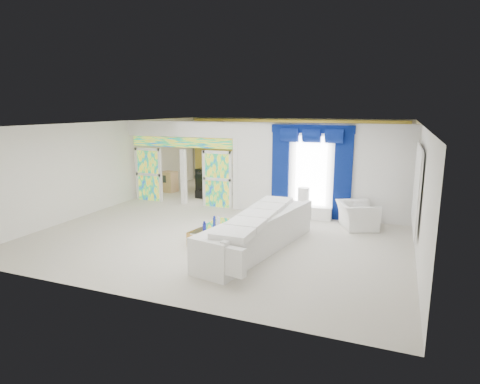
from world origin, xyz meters
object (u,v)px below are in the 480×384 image
at_px(armchair, 357,215).
at_px(grand_piano, 224,179).
at_px(console_table, 312,212).
at_px(coffee_table, 214,233).
at_px(white_sofa, 258,234).

relative_size(armchair, grand_piano, 0.58).
height_order(console_table, grand_piano, grand_piano).
height_order(console_table, armchair, armchair).
relative_size(coffee_table, grand_piano, 0.81).
bearing_deg(coffee_table, armchair, 36.32).
xyz_separation_m(white_sofa, coffee_table, (-1.35, 0.30, -0.23)).
xyz_separation_m(white_sofa, console_table, (0.66, 3.36, -0.21)).
xyz_separation_m(white_sofa, grand_piano, (-3.71, 6.33, 0.10)).
height_order(coffee_table, armchair, armchair).
bearing_deg(armchair, coffee_table, 103.14).
bearing_deg(white_sofa, console_table, 89.77).
bearing_deg(coffee_table, grand_piano, 111.37).
distance_m(console_table, armchair, 1.53).
bearing_deg(console_table, grand_piano, 145.79).
bearing_deg(grand_piano, coffee_table, -61.03).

